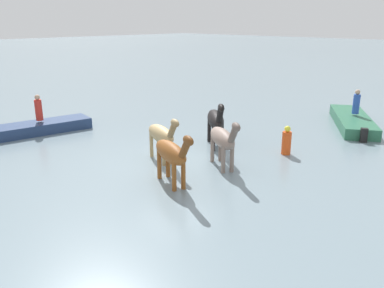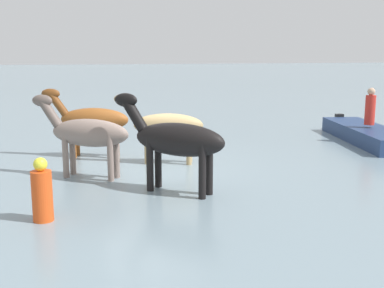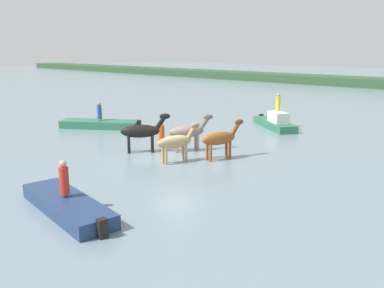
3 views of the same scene
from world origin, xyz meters
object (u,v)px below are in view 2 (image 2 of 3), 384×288
at_px(horse_pinto_flank, 175,140).
at_px(person_spotter_bow, 370,108).
at_px(boat_launch_far, 366,136).
at_px(horse_rear_stallion, 165,125).
at_px(buoy_channel_marker, 42,193).
at_px(horse_dun_straggler, 87,133).
at_px(horse_mid_herd, 91,120).

distance_m(horse_pinto_flank, person_spotter_bow, 8.27).
relative_size(horse_pinto_flank, boat_launch_far, 0.44).
distance_m(horse_rear_stallion, buoy_channel_marker, 4.87).
xyz_separation_m(boat_launch_far, person_spotter_bow, (-0.19, 0.06, 0.97)).
xyz_separation_m(person_spotter_bow, buoy_channel_marker, (-5.19, 9.84, -0.63)).
xyz_separation_m(horse_rear_stallion, buoy_channel_marker, (-3.88, 2.89, -0.50)).
xyz_separation_m(horse_pinto_flank, buoy_channel_marker, (-1.18, 2.61, -0.62)).
height_order(horse_dun_straggler, horse_pinto_flank, horse_pinto_flank).
xyz_separation_m(horse_pinto_flank, boat_launch_far, (4.20, -7.29, -0.96)).
bearing_deg(horse_mid_herd, buoy_channel_marker, 97.22).
height_order(horse_dun_straggler, horse_rear_stallion, horse_dun_straggler).
height_order(horse_dun_straggler, boat_launch_far, horse_dun_straggler).
height_order(horse_mid_herd, horse_rear_stallion, horse_mid_herd).
xyz_separation_m(horse_pinto_flank, person_spotter_bow, (4.01, -7.23, 0.01)).
bearing_deg(person_spotter_bow, horse_mid_herd, 90.37).
bearing_deg(horse_dun_straggler, buoy_channel_marker, 103.79).
distance_m(horse_mid_herd, buoy_channel_marker, 5.27).
bearing_deg(horse_pinto_flank, horse_dun_straggler, -2.61).
relative_size(horse_dun_straggler, person_spotter_bow, 1.96).
bearing_deg(horse_dun_straggler, person_spotter_bow, -135.04).
xyz_separation_m(horse_mid_herd, buoy_channel_marker, (-5.14, 1.03, -0.54)).
distance_m(horse_rear_stallion, boat_launch_far, 7.22).
relative_size(horse_mid_herd, horse_rear_stallion, 1.04).
xyz_separation_m(horse_mid_herd, horse_rear_stallion, (-1.26, -1.86, -0.04)).
height_order(horse_rear_stallion, boat_launch_far, horse_rear_stallion).
relative_size(horse_rear_stallion, buoy_channel_marker, 2.07).
bearing_deg(horse_mid_herd, horse_rear_stallion, 164.59).
bearing_deg(buoy_channel_marker, horse_rear_stallion, -36.71).
distance_m(horse_dun_straggler, buoy_channel_marker, 3.03).
bearing_deg(boat_launch_far, person_spotter_bow, -8.02).
relative_size(horse_mid_herd, horse_pinto_flank, 1.08).
distance_m(horse_rear_stallion, horse_pinto_flank, 2.72).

